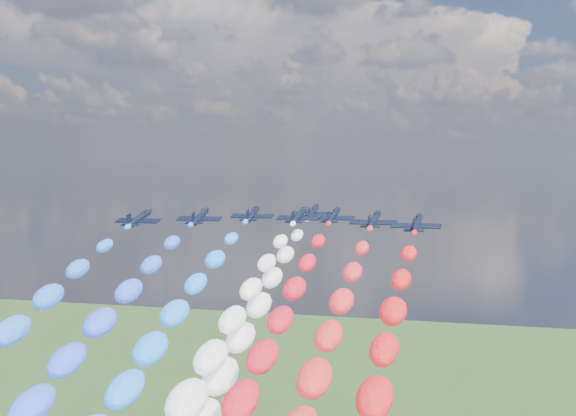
% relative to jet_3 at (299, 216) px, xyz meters
% --- Properties ---
extents(jet_0, '(9.38, 12.80, 5.63)m').
position_rel_jet_3_xyz_m(jet_0, '(-29.64, -15.59, 0.00)').
color(jet_0, black).
extents(jet_1, '(10.08, 13.30, 5.63)m').
position_rel_jet_3_xyz_m(jet_1, '(-19.60, -7.45, 0.00)').
color(jet_1, black).
extents(jet_2, '(10.08, 13.30, 5.63)m').
position_rel_jet_3_xyz_m(jet_2, '(-11.16, 2.62, 0.00)').
color(jet_2, black).
extents(jet_3, '(9.83, 13.12, 5.63)m').
position_rel_jet_3_xyz_m(jet_3, '(0.00, 0.00, 0.00)').
color(jet_3, black).
extents(jet_4, '(9.72, 13.04, 5.63)m').
position_rel_jet_3_xyz_m(jet_4, '(0.11, 12.90, 0.00)').
color(jet_4, black).
extents(jet_5, '(9.55, 12.92, 5.63)m').
position_rel_jet_3_xyz_m(jet_5, '(7.03, 2.16, 0.00)').
color(jet_5, black).
extents(jet_6, '(9.83, 13.12, 5.63)m').
position_rel_jet_3_xyz_m(jet_6, '(17.14, -7.32, 0.00)').
color(jet_6, black).
extents(jet_7, '(9.69, 13.02, 5.63)m').
position_rel_jet_3_xyz_m(jet_7, '(26.15, -13.34, 0.00)').
color(jet_7, black).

